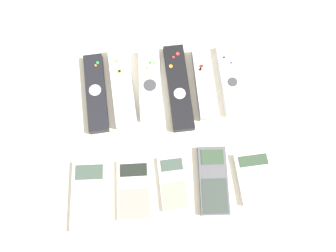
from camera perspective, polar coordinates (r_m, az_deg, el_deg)
name	(u,v)px	position (r m, az deg, el deg)	size (l,w,h in m)	color
ground_plane	(169,142)	(0.76, 0.24, -2.75)	(3.00, 3.00, 0.00)	beige
remote_0	(96,93)	(0.80, -12.42, 5.67)	(0.05, 0.20, 0.02)	black
remote_1	(122,87)	(0.79, -7.95, 6.66)	(0.06, 0.20, 0.03)	silver
remote_2	(150,85)	(0.79, -3.13, 7.14)	(0.06, 0.18, 0.03)	silver
remote_3	(178,87)	(0.79, 1.83, 6.76)	(0.05, 0.22, 0.02)	black
remote_4	(205,84)	(0.80, 6.41, 7.29)	(0.04, 0.18, 0.03)	#B7B7BC
remote_5	(231,80)	(0.81, 10.86, 7.89)	(0.05, 0.18, 0.03)	white
calculator_0	(89,196)	(0.75, -13.56, -11.73)	(0.08, 0.15, 0.02)	beige
calculator_1	(134,190)	(0.74, -5.89, -11.04)	(0.08, 0.13, 0.01)	#B2B2B7
calculator_2	(175,183)	(0.73, 1.24, -9.88)	(0.06, 0.12, 0.01)	#B2B2B7
calculator_3	(213,180)	(0.74, 7.90, -9.35)	(0.07, 0.15, 0.02)	#4C4C51
calculator_4	(256,178)	(0.76, 15.07, -8.72)	(0.09, 0.12, 0.02)	silver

